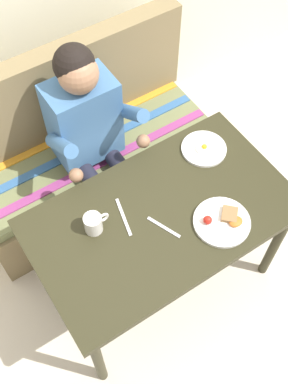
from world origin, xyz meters
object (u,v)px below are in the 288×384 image
plate_breakfast (222,221)px  table (162,223)px  person (91,131)px  coffee_mug (94,223)px  knife (124,217)px  couch (88,155)px  fork (164,227)px  plate_eggs (204,149)px

plate_breakfast → table: bearing=137.7°
table → person: bearing=93.1°
person → coffee_mug: size_ratio=10.27×
person → knife: (-0.12, -0.51, -0.01)m
plate_breakfast → coffee_mug: bearing=150.0°
plate_breakfast → coffee_mug: (-0.49, 0.28, 0.04)m
couch → fork: couch is taller
plate_breakfast → knife: plate_breakfast is taller
person → plate_breakfast: (0.23, -0.77, 0.00)m
coffee_mug → fork: size_ratio=0.69×
table → plate_eggs: 0.43m
table → couch: 0.83m
fork → knife: size_ratio=0.85×
table → person: (-0.03, 0.59, 0.09)m
couch → knife: bearing=-102.7°
coffee_mug → knife: (0.14, -0.02, -0.05)m
couch → coffee_mug: bearing=-113.8°
fork → table: bearing=39.1°
couch → coffee_mug: couch is taller
couch → fork: (-0.03, -0.82, 0.40)m
knife → table: bearing=-14.7°
plate_eggs → knife: bearing=-168.3°
coffee_mug → knife: size_ratio=0.59×
table → couch: couch is taller
couch → table: bearing=-90.0°
table → person: size_ratio=0.99×
knife → plate_breakfast: bearing=-23.3°
plate_eggs → coffee_mug: size_ratio=1.89×
fork → person: bearing=67.8°
person → knife: 0.52m
table → knife: bearing=151.9°
person → coffee_mug: bearing=-118.0°
coffee_mug → plate_breakfast: bearing=-30.0°
table → coffee_mug: bearing=160.7°
coffee_mug → knife: coffee_mug is taller
couch → knife: 0.81m
plate_eggs → couch: bearing=123.5°
coffee_mug → fork: coffee_mug is taller
couch → person: 0.45m
table → coffee_mug: size_ratio=10.17×
person → fork: 0.65m
fork → knife: bearing=108.2°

